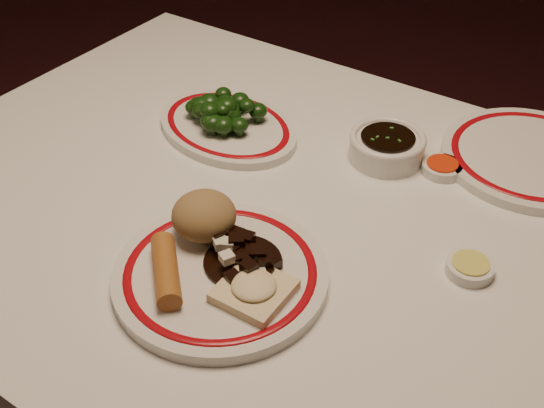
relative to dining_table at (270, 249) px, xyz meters
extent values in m
cube|color=white|center=(0.00, 0.00, 0.07)|extent=(1.20, 0.90, 0.04)
cylinder|color=black|center=(-0.54, 0.39, -0.30)|extent=(0.06, 0.06, 0.71)
cylinder|color=silver|center=(0.04, -0.17, 0.10)|extent=(0.35, 0.35, 0.02)
torus|color=#96070F|center=(0.04, -0.17, 0.11)|extent=(0.30, 0.30, 0.00)
ellipsoid|color=olive|center=(-0.03, -0.12, 0.14)|extent=(0.09, 0.09, 0.06)
cylinder|color=#AC672A|center=(-0.01, -0.22, 0.13)|extent=(0.11, 0.10, 0.03)
cube|color=beige|center=(0.10, -0.18, 0.12)|extent=(0.09, 0.09, 0.01)
ellipsoid|color=beige|center=(0.10, -0.18, 0.13)|extent=(0.06, 0.06, 0.02)
cylinder|color=black|center=(0.05, -0.14, 0.11)|extent=(0.10, 0.10, 0.00)
cube|color=black|center=(0.04, -0.14, 0.12)|extent=(0.02, 0.02, 0.01)
cube|color=black|center=(0.01, -0.14, 0.13)|extent=(0.03, 0.03, 0.02)
cube|color=black|center=(0.05, -0.15, 0.12)|extent=(0.03, 0.03, 0.02)
cube|color=black|center=(0.06, -0.13, 0.12)|extent=(0.03, 0.03, 0.02)
cube|color=black|center=(0.07, -0.18, 0.12)|extent=(0.02, 0.02, 0.02)
cube|color=black|center=(0.09, -0.14, 0.13)|extent=(0.03, 0.03, 0.02)
cube|color=black|center=(0.08, -0.13, 0.12)|extent=(0.02, 0.02, 0.01)
cube|color=black|center=(0.05, -0.14, 0.12)|extent=(0.02, 0.02, 0.02)
cube|color=black|center=(0.08, -0.16, 0.12)|extent=(0.02, 0.02, 0.01)
cube|color=black|center=(0.04, -0.11, 0.13)|extent=(0.02, 0.02, 0.02)
cube|color=black|center=(0.04, -0.13, 0.13)|extent=(0.03, 0.03, 0.02)
cube|color=black|center=(0.04, -0.14, 0.13)|extent=(0.02, 0.02, 0.02)
cube|color=black|center=(0.08, -0.16, 0.13)|extent=(0.02, 0.02, 0.02)
cube|color=black|center=(0.02, -0.12, 0.12)|extent=(0.02, 0.02, 0.02)
cube|color=black|center=(0.07, -0.14, 0.13)|extent=(0.03, 0.03, 0.02)
cube|color=black|center=(0.09, -0.13, 0.12)|extent=(0.02, 0.02, 0.02)
cube|color=black|center=(0.10, -0.15, 0.12)|extent=(0.02, 0.02, 0.02)
cube|color=black|center=(0.07, -0.15, 0.13)|extent=(0.02, 0.02, 0.02)
cube|color=beige|center=(0.09, -0.15, 0.12)|extent=(0.02, 0.02, 0.01)
cube|color=beige|center=(0.02, -0.15, 0.13)|extent=(0.02, 0.02, 0.01)
cube|color=beige|center=(0.03, -0.14, 0.13)|extent=(0.02, 0.02, 0.01)
cube|color=beige|center=(0.04, -0.14, 0.12)|extent=(0.02, 0.02, 0.01)
cube|color=beige|center=(0.05, -0.16, 0.13)|extent=(0.02, 0.02, 0.01)
torus|color=#96070F|center=(-0.17, 0.13, 0.11)|extent=(0.28, 0.28, 0.00)
cylinder|color=#23471C|center=(-0.19, 0.11, 0.11)|extent=(0.01, 0.01, 0.02)
ellipsoid|color=#14360D|center=(-0.19, 0.11, 0.13)|extent=(0.03, 0.03, 0.02)
cylinder|color=#23471C|center=(-0.14, 0.11, 0.11)|extent=(0.01, 0.01, 0.01)
ellipsoid|color=#14360D|center=(-0.14, 0.11, 0.13)|extent=(0.03, 0.03, 0.03)
cylinder|color=#23471C|center=(-0.18, 0.12, 0.11)|extent=(0.01, 0.01, 0.01)
ellipsoid|color=#14360D|center=(-0.18, 0.12, 0.13)|extent=(0.04, 0.04, 0.03)
cylinder|color=#23471C|center=(-0.16, 0.13, 0.11)|extent=(0.01, 0.01, 0.01)
ellipsoid|color=#14360D|center=(-0.16, 0.13, 0.12)|extent=(0.03, 0.03, 0.02)
cylinder|color=#23471C|center=(-0.17, 0.12, 0.11)|extent=(0.01, 0.01, 0.01)
ellipsoid|color=#14360D|center=(-0.17, 0.12, 0.13)|extent=(0.04, 0.04, 0.03)
cylinder|color=#23471C|center=(-0.18, 0.08, 0.11)|extent=(0.01, 0.01, 0.02)
ellipsoid|color=#14360D|center=(-0.18, 0.08, 0.13)|extent=(0.03, 0.03, 0.03)
cylinder|color=#23471C|center=(-0.17, 0.13, 0.11)|extent=(0.01, 0.01, 0.01)
ellipsoid|color=#14360D|center=(-0.17, 0.13, 0.13)|extent=(0.03, 0.03, 0.02)
cylinder|color=#23471C|center=(-0.22, 0.13, 0.11)|extent=(0.01, 0.01, 0.02)
ellipsoid|color=#14360D|center=(-0.22, 0.13, 0.13)|extent=(0.04, 0.04, 0.03)
cylinder|color=#23471C|center=(-0.16, 0.09, 0.11)|extent=(0.01, 0.01, 0.01)
ellipsoid|color=#14360D|center=(-0.16, 0.09, 0.13)|extent=(0.04, 0.04, 0.03)
cylinder|color=#23471C|center=(-0.18, 0.13, 0.11)|extent=(0.01, 0.01, 0.01)
ellipsoid|color=#14360D|center=(-0.18, 0.13, 0.13)|extent=(0.03, 0.03, 0.02)
cylinder|color=#23471C|center=(-0.23, 0.11, 0.11)|extent=(0.01, 0.01, 0.01)
ellipsoid|color=#14360D|center=(-0.23, 0.11, 0.13)|extent=(0.03, 0.03, 0.02)
cylinder|color=#23471C|center=(-0.22, 0.12, 0.11)|extent=(0.01, 0.01, 0.01)
ellipsoid|color=#14360D|center=(-0.22, 0.12, 0.13)|extent=(0.04, 0.04, 0.03)
cylinder|color=#23471C|center=(-0.17, 0.09, 0.11)|extent=(0.01, 0.01, 0.01)
ellipsoid|color=#14360D|center=(-0.17, 0.09, 0.13)|extent=(0.04, 0.04, 0.03)
cylinder|color=#23471C|center=(-0.23, 0.12, 0.11)|extent=(0.01, 0.01, 0.01)
ellipsoid|color=#14360D|center=(-0.23, 0.12, 0.13)|extent=(0.03, 0.03, 0.03)
cylinder|color=#23471C|center=(-0.14, 0.16, 0.11)|extent=(0.01, 0.01, 0.01)
ellipsoid|color=#14360D|center=(-0.14, 0.16, 0.13)|extent=(0.03, 0.03, 0.03)
cylinder|color=#23471C|center=(-0.18, 0.17, 0.11)|extent=(0.01, 0.01, 0.01)
ellipsoid|color=#14360D|center=(-0.18, 0.17, 0.13)|extent=(0.03, 0.03, 0.03)
cylinder|color=#23471C|center=(-0.17, 0.12, 0.11)|extent=(0.01, 0.01, 0.01)
ellipsoid|color=#14360D|center=(-0.17, 0.12, 0.13)|extent=(0.04, 0.04, 0.03)
cylinder|color=#23471C|center=(-0.21, 0.11, 0.11)|extent=(0.01, 0.01, 0.01)
ellipsoid|color=#14360D|center=(-0.21, 0.11, 0.13)|extent=(0.04, 0.04, 0.03)
cylinder|color=#23471C|center=(-0.17, 0.13, 0.11)|extent=(0.01, 0.01, 0.01)
ellipsoid|color=#14360D|center=(-0.17, 0.13, 0.12)|extent=(0.03, 0.03, 0.03)
ellipsoid|color=#14360D|center=(-0.17, 0.13, 0.14)|extent=(0.04, 0.04, 0.03)
ellipsoid|color=#14360D|center=(-0.20, 0.15, 0.15)|extent=(0.03, 0.03, 0.02)
ellipsoid|color=#14360D|center=(-0.15, 0.15, 0.14)|extent=(0.03, 0.03, 0.02)
ellipsoid|color=#14360D|center=(-0.19, 0.14, 0.14)|extent=(0.03, 0.03, 0.03)
ellipsoid|color=#14360D|center=(-0.18, 0.12, 0.14)|extent=(0.03, 0.03, 0.02)
ellipsoid|color=#14360D|center=(-0.17, 0.11, 0.14)|extent=(0.03, 0.03, 0.02)
ellipsoid|color=#14360D|center=(-0.16, 0.13, 0.13)|extent=(0.02, 0.02, 0.02)
ellipsoid|color=#14360D|center=(-0.19, 0.10, 0.14)|extent=(0.03, 0.03, 0.03)
cylinder|color=silver|center=(0.09, 0.21, 0.11)|extent=(0.12, 0.12, 0.04)
cylinder|color=black|center=(0.09, 0.21, 0.13)|extent=(0.09, 0.09, 0.00)
cylinder|color=silver|center=(0.18, 0.22, 0.10)|extent=(0.06, 0.06, 0.02)
cylinder|color=red|center=(0.18, 0.22, 0.11)|extent=(0.05, 0.05, 0.00)
cylinder|color=silver|center=(0.30, 0.03, 0.10)|extent=(0.06, 0.06, 0.02)
cylinder|color=#D3CA57|center=(0.30, 0.03, 0.11)|extent=(0.05, 0.05, 0.00)
cylinder|color=silver|center=(0.29, 0.33, 0.10)|extent=(0.36, 0.36, 0.02)
torus|color=#96070F|center=(0.29, 0.33, 0.11)|extent=(0.31, 0.31, 0.00)
camera|label=1|loc=(0.45, -0.66, 0.73)|focal=45.00mm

